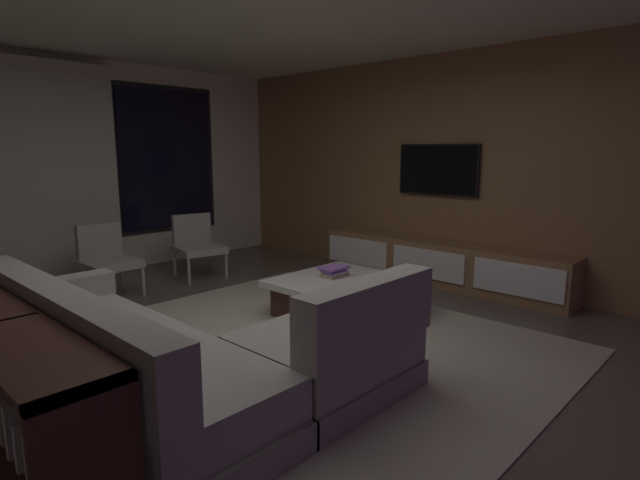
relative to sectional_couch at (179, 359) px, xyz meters
The scene contains 12 objects.
floor 0.94m from the sectional_couch, 12.45° to the left, with size 9.20×9.20×0.00m, color #564C44.
back_wall_with_window 4.04m from the sectional_couch, 77.94° to the left, with size 6.60×0.30×2.70m.
media_wall 4.08m from the sectional_couch, ahead, with size 0.12×7.80×2.70m.
area_rug 1.26m from the sectional_couch, ahead, with size 3.20×3.80×0.01m, color #ADA391.
sectional_couch is the anchor object (origin of this frame).
coffee_table 2.03m from the sectional_couch, ahead, with size 1.16×1.16×0.36m.
book_stack_on_coffee_table 2.09m from the sectional_couch, 13.72° to the left, with size 0.28×0.19×0.10m.
accent_chair_near_window 3.33m from the sectional_couch, 54.77° to the left, with size 0.64×0.66×0.78m.
accent_chair_by_curtain 2.85m from the sectional_couch, 74.19° to the left, with size 0.54×0.56×0.78m.
media_console 3.65m from the sectional_couch, ahead, with size 0.46×3.10×0.52m.
mounted_tv 3.99m from the sectional_couch, ahead, with size 0.05×1.05×0.61m.
console_table_behind_couch 0.93m from the sectional_couch, behind, with size 0.40×2.10×0.74m.
Camera 1 is at (-2.43, -2.87, 1.58)m, focal length 28.25 mm.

